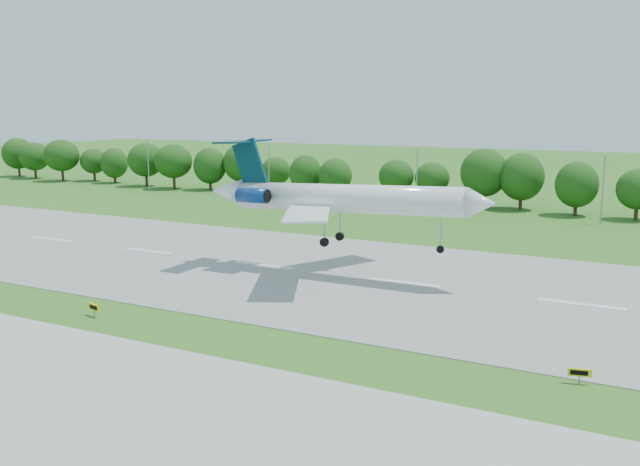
{
  "coord_description": "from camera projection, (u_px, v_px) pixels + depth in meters",
  "views": [
    {
      "loc": [
        30.05,
        -52.69,
        20.85
      ],
      "look_at": [
        -7.78,
        18.0,
        6.54
      ],
      "focal_mm": 40.0,
      "sensor_mm": 36.0,
      "label": 1
    }
  ],
  "objects": [
    {
      "name": "taxi_sign_left",
      "position": [
        94.0,
        307.0,
        71.42
      ],
      "size": [
        1.83,
        0.66,
        1.29
      ],
      "rotation": [
        0.0,
        0.0,
        -0.25
      ],
      "color": "gray",
      "rests_on": "ground"
    },
    {
      "name": "airliner",
      "position": [
        333.0,
        197.0,
        87.79
      ],
      "size": [
        38.03,
        27.8,
        12.92
      ],
      "rotation": [
        0.0,
        -0.03,
        0.02
      ],
      "color": "white",
      "rests_on": "ground"
    },
    {
      "name": "runway",
      "position": [
        405.0,
        283.0,
        85.05
      ],
      "size": [
        400.0,
        45.0,
        0.08
      ],
      "primitive_type": "cube",
      "color": "gray",
      "rests_on": "ground"
    },
    {
      "name": "taxiway",
      "position": [
        169.0,
        421.0,
        47.73
      ],
      "size": [
        400.0,
        23.0,
        0.08
      ],
      "primitive_type": "cube",
      "color": "#ADADA8",
      "rests_on": "ground"
    },
    {
      "name": "service_vehicle_a",
      "position": [
        389.0,
        203.0,
        150.53
      ],
      "size": [
        3.63,
        1.95,
        1.14
      ],
      "primitive_type": "imported",
      "rotation": [
        0.0,
        0.0,
        1.34
      ],
      "color": "white",
      "rests_on": "ground"
    },
    {
      "name": "service_vehicle_b",
      "position": [
        448.0,
        211.0,
        139.08
      ],
      "size": [
        4.25,
        2.9,
        1.34
      ],
      "primitive_type": "imported",
      "rotation": [
        0.0,
        0.0,
        1.2
      ],
      "color": "white",
      "rests_on": "ground"
    },
    {
      "name": "taxi_sign_centre",
      "position": [
        580.0,
        373.0,
        54.06
      ],
      "size": [
        1.71,
        0.61,
        1.21
      ],
      "rotation": [
        0.0,
        0.0,
        0.25
      ],
      "color": "gray",
      "rests_on": "ground"
    },
    {
      "name": "ground",
      "position": [
        302.0,
        344.0,
        63.36
      ],
      "size": [
        600.0,
        600.0,
        0.0
      ],
      "primitive_type": "plane",
      "color": "#31691B",
      "rests_on": "ground"
    },
    {
      "name": "tree_line",
      "position": [
        529.0,
        181.0,
        142.12
      ],
      "size": [
        288.4,
        8.4,
        10.4
      ],
      "color": "#382314",
      "rests_on": "ground"
    },
    {
      "name": "light_poles",
      "position": [
        504.0,
        184.0,
        134.58
      ],
      "size": [
        175.9,
        0.25,
        12.19
      ],
      "color": "gray",
      "rests_on": "ground"
    }
  ]
}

